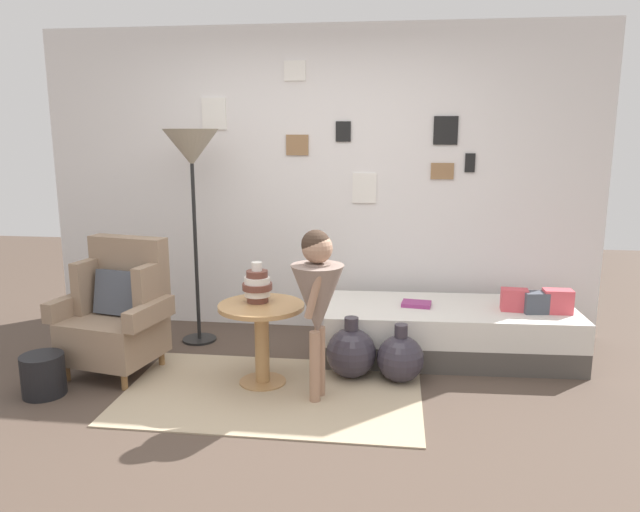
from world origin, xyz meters
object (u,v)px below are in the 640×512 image
floor_lamp (192,155)px  armchair (118,312)px  daybed (449,331)px  vase_striped (257,285)px  book_on_daybed (416,304)px  demijohn_far (400,358)px  demijohn_near (351,352)px  side_table (262,327)px  person_child (317,293)px  magazine_basket (43,375)px

floor_lamp → armchair: bearing=-118.5°
daybed → floor_lamp: floor_lamp is taller
vase_striped → book_on_daybed: (1.11, 0.64, -0.28)m
daybed → vase_striped: vase_striped is taller
vase_striped → demijohn_far: (0.99, 0.11, -0.52)m
demijohn_far → demijohn_near: bearing=174.5°
armchair → floor_lamp: size_ratio=0.56×
side_table → book_on_daybed: side_table is taller
side_table → person_child: (0.41, -0.20, 0.31)m
daybed → demijohn_near: size_ratio=4.36×
armchair → book_on_daybed: (2.16, 0.58, -0.02)m
vase_striped → demijohn_near: bearing=12.5°
floor_lamp → demijohn_near: bearing=-24.3°
armchair → demijohn_far: 2.06m
vase_striped → book_on_daybed: bearing=30.0°
magazine_basket → floor_lamp: bearing=59.4°
floor_lamp → book_on_daybed: 2.12m
armchair → side_table: bearing=-6.2°
daybed → demijohn_far: 0.67m
demijohn_far → side_table: bearing=-170.3°
floor_lamp → demijohn_far: floor_lamp is taller
daybed → side_table: bearing=-151.8°
daybed → demijohn_near: (-0.73, -0.52, -0.02)m
armchair → person_child: person_child is taller
side_table → demijohn_near: bearing=18.1°
book_on_daybed → magazine_basket: 2.71m
book_on_daybed → floor_lamp: bearing=176.9°
person_child → magazine_basket: size_ratio=4.03×
vase_striped → magazine_basket: size_ratio=1.00×
daybed → magazine_basket: 2.94m
armchair → vase_striped: armchair is taller
person_child → vase_striped: bearing=150.8°
book_on_daybed → demijohn_far: book_on_daybed is taller
vase_striped → book_on_daybed: size_ratio=1.28×
demijohn_near → magazine_basket: demijohn_near is taller
floor_lamp → person_child: floor_lamp is taller
side_table → book_on_daybed: 1.28m
armchair → magazine_basket: (-0.32, -0.48, -0.30)m
armchair → book_on_daybed: size_ratio=4.41×
demijohn_near → vase_striped: bearing=-167.5°
vase_striped → person_child: bearing=-29.2°
daybed → magazine_basket: daybed is taller
vase_striped → person_child: person_child is taller
armchair → demijohn_near: armchair is taller
book_on_daybed → demijohn_far: size_ratio=0.53×
floor_lamp → magazine_basket: bearing=-120.6°
floor_lamp → demijohn_far: 2.25m
side_table → person_child: size_ratio=0.52×
person_child → demijohn_near: 0.69m
vase_striped → daybed: bearing=25.7°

